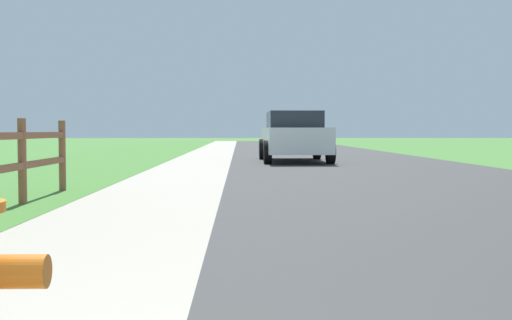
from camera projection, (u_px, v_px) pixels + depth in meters
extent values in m
plane|color=#427731|center=(233.00, 155.00, 25.39)|extent=(120.00, 120.00, 0.00)
cube|color=#353535|center=(315.00, 153.00, 27.47)|extent=(7.00, 66.00, 0.01)
cube|color=#A59C8D|center=(163.00, 153.00, 27.31)|extent=(6.00, 66.00, 0.01)
cube|color=#427731|center=(127.00, 153.00, 27.27)|extent=(5.00, 66.00, 0.00)
cylinder|color=#CB6115|center=(20.00, 272.00, 2.08)|extent=(0.18, 0.11, 0.11)
cylinder|color=brown|center=(22.00, 161.00, 8.43)|extent=(0.11, 0.11, 1.13)
cylinder|color=brown|center=(62.00, 156.00, 10.34)|extent=(0.11, 0.11, 1.13)
cube|color=white|center=(294.00, 140.00, 20.27)|extent=(1.91, 4.91, 0.76)
cube|color=#1E232B|center=(294.00, 120.00, 20.31)|extent=(1.65, 2.31, 0.52)
cylinder|color=black|center=(263.00, 149.00, 21.76)|extent=(0.23, 0.69, 0.69)
cylinder|color=black|center=(317.00, 149.00, 21.83)|extent=(0.23, 0.69, 0.69)
cylinder|color=black|center=(268.00, 152.00, 18.74)|extent=(0.23, 0.69, 0.69)
cylinder|color=black|center=(331.00, 152.00, 18.81)|extent=(0.23, 0.69, 0.69)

